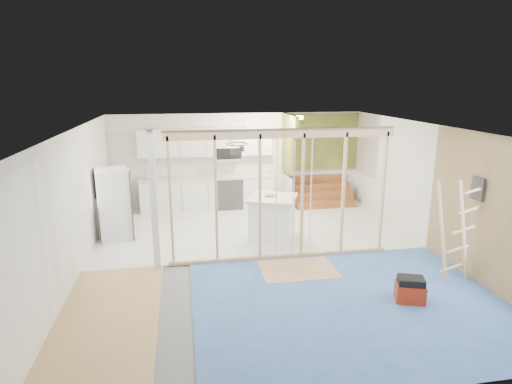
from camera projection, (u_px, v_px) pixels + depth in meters
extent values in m
cube|color=slate|center=(266.00, 259.00, 8.51)|extent=(7.00, 8.00, 0.01)
cube|color=white|center=(266.00, 128.00, 7.86)|extent=(7.00, 8.00, 0.01)
cube|color=white|center=(238.00, 160.00, 12.00)|extent=(7.00, 0.01, 2.60)
cube|color=white|center=(342.00, 296.00, 4.37)|extent=(7.00, 0.01, 2.60)
cube|color=white|center=(73.00, 205.00, 7.60)|extent=(0.01, 8.00, 2.60)
cube|color=white|center=(433.00, 189.00, 8.77)|extent=(0.01, 8.00, 2.60)
cube|color=silver|center=(250.00, 226.00, 10.42)|extent=(7.00, 4.00, 0.02)
cube|color=#4F70C0|center=(352.00, 304.00, 6.77)|extent=(5.00, 4.00, 0.02)
cube|color=tan|center=(105.00, 327.00, 6.14)|extent=(1.50, 4.00, 0.02)
cube|color=tan|center=(298.00, 269.00, 8.02)|extent=(1.40, 1.00, 0.01)
cube|color=#D4B082|center=(282.00, 133.00, 7.94)|extent=(4.40, 0.09, 0.18)
cube|color=#D4B082|center=(280.00, 256.00, 8.55)|extent=(4.40, 0.09, 0.06)
cube|color=silver|center=(154.00, 202.00, 7.84)|extent=(0.12, 0.14, 2.60)
cube|color=#D4B082|center=(170.00, 201.00, 7.89)|extent=(0.04, 0.09, 2.40)
cube|color=#D4B082|center=(216.00, 199.00, 8.03)|extent=(0.04, 0.09, 2.40)
cube|color=#D4B082|center=(260.00, 197.00, 8.17)|extent=(0.04, 0.09, 2.40)
cube|color=#D4B082|center=(302.00, 195.00, 8.31)|extent=(0.04, 0.09, 2.40)
cube|color=#D4B082|center=(343.00, 193.00, 8.45)|extent=(0.04, 0.09, 2.40)
cube|color=#D4B082|center=(383.00, 191.00, 8.59)|extent=(0.04, 0.09, 2.40)
cylinder|color=silver|center=(276.00, 200.00, 8.21)|extent=(0.02, 0.02, 2.35)
cylinder|color=silver|center=(311.00, 198.00, 8.38)|extent=(0.02, 0.02, 2.35)
cylinder|color=silver|center=(294.00, 199.00, 8.30)|extent=(0.02, 0.02, 2.35)
cube|color=white|center=(208.00, 194.00, 11.78)|extent=(3.60, 0.60, 0.88)
cube|color=beige|center=(207.00, 177.00, 11.67)|extent=(3.66, 0.64, 0.05)
cube|color=white|center=(115.00, 209.00, 10.35)|extent=(0.60, 1.60, 0.88)
cube|color=beige|center=(114.00, 191.00, 10.23)|extent=(0.64, 1.64, 0.05)
cube|color=white|center=(206.00, 142.00, 11.54)|extent=(3.60, 0.34, 0.75)
cube|color=white|center=(228.00, 153.00, 11.68)|extent=(0.72, 0.38, 0.36)
cube|color=black|center=(229.00, 154.00, 11.50)|extent=(0.68, 0.02, 0.30)
cube|color=olive|center=(287.00, 143.00, 11.67)|extent=(0.10, 0.90, 1.60)
cube|color=silver|center=(287.00, 191.00, 12.00)|extent=(0.10, 0.90, 0.90)
cube|color=olive|center=(294.00, 126.00, 10.86)|extent=(0.10, 0.50, 0.50)
cube|color=olive|center=(321.00, 142.00, 12.26)|extent=(2.20, 0.04, 1.60)
cube|color=silver|center=(319.00, 186.00, 12.59)|extent=(2.20, 0.04, 0.90)
cube|color=brown|center=(326.00, 205.00, 11.93)|extent=(1.70, 0.26, 0.20)
cube|color=brown|center=(323.00, 195.00, 12.13)|extent=(1.70, 0.26, 0.20)
cube|color=brown|center=(320.00, 186.00, 12.33)|extent=(1.70, 0.26, 0.20)
cube|color=brown|center=(318.00, 178.00, 12.53)|extent=(1.70, 0.26, 0.20)
torus|color=black|center=(237.00, 144.00, 9.76)|extent=(0.52, 0.52, 0.02)
cylinder|color=black|center=(230.00, 133.00, 9.67)|extent=(0.01, 0.01, 0.50)
cylinder|color=black|center=(244.00, 133.00, 9.73)|extent=(0.01, 0.01, 0.50)
cylinder|color=#3B3B41|center=(233.00, 151.00, 9.69)|extent=(0.14, 0.14, 0.14)
cylinder|color=#3B3B41|center=(242.00, 149.00, 9.91)|extent=(0.12, 0.12, 0.12)
cube|color=tan|center=(502.00, 219.00, 6.86)|extent=(0.02, 4.00, 2.60)
cube|color=#3B3B41|center=(478.00, 189.00, 7.34)|extent=(0.04, 0.30, 0.40)
cylinder|color=#FFEABF|center=(297.00, 118.00, 10.97)|extent=(0.32, 0.32, 0.08)
cube|color=silver|center=(114.00, 204.00, 9.48)|extent=(0.84, 0.82, 1.60)
cube|color=#3B3B41|center=(130.00, 203.00, 9.53)|extent=(0.18, 0.63, 1.57)
cube|color=white|center=(272.00, 220.00, 9.51)|extent=(1.17, 1.17, 0.91)
cube|color=beige|center=(272.00, 198.00, 9.39)|extent=(1.31, 1.31, 0.05)
imported|color=white|center=(270.00, 195.00, 9.46)|extent=(0.32, 0.32, 0.06)
imported|color=#A2A5B5|center=(146.00, 174.00, 11.27)|extent=(0.14, 0.14, 0.28)
imported|color=silver|center=(264.00, 170.00, 11.98)|extent=(0.10, 0.10, 0.20)
cube|color=#9B270E|center=(410.00, 293.00, 6.84)|extent=(0.53, 0.46, 0.31)
cube|color=black|center=(411.00, 281.00, 6.78)|extent=(0.47, 0.41, 0.11)
cube|color=#DFBF88|center=(442.00, 233.00, 7.31)|extent=(0.44, 0.08, 1.83)
cube|color=#DFBF88|center=(463.00, 231.00, 7.38)|extent=(0.44, 0.08, 1.83)
cube|color=#DFBF88|center=(451.00, 268.00, 7.52)|extent=(0.44, 0.08, 0.12)
cube|color=#DFBF88|center=(457.00, 249.00, 7.45)|extent=(0.44, 0.08, 0.12)
cube|color=#DFBF88|center=(463.00, 230.00, 7.37)|extent=(0.44, 0.08, 0.12)
cube|color=#DFBF88|center=(470.00, 210.00, 7.29)|extent=(0.44, 0.08, 0.12)
cube|color=#DFBF88|center=(476.00, 190.00, 7.22)|extent=(0.44, 0.08, 0.12)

